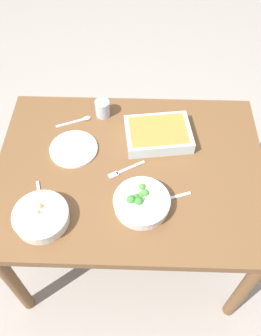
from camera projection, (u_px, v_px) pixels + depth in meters
ground_plane at (130, 241)px, 2.19m from camera, size 6.00×6.00×0.00m
dining_table at (130, 180)px, 1.67m from camera, size 1.20×0.90×0.74m
stew_bowl at (41, 216)px, 1.41m from camera, size 0.22×0.22×0.06m
broccoli_bowl at (142, 202)px, 1.45m from camera, size 0.23×0.23×0.07m
baking_dish at (158, 134)px, 1.67m from camera, size 0.33×0.26×0.06m
drink_cup at (103, 109)px, 1.76m from camera, size 0.07×0.07×0.08m
side_plate at (74, 149)px, 1.65m from camera, size 0.22×0.22×0.01m
spoon_by_stew at (40, 203)px, 1.48m from camera, size 0.07×0.17×0.01m
spoon_by_broccoli at (165, 199)px, 1.49m from camera, size 0.17×0.07×0.01m
spoon_spare at (79, 121)px, 1.76m from camera, size 0.17×0.08×0.01m
fork_on_table at (124, 170)px, 1.58m from camera, size 0.16×0.10×0.01m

